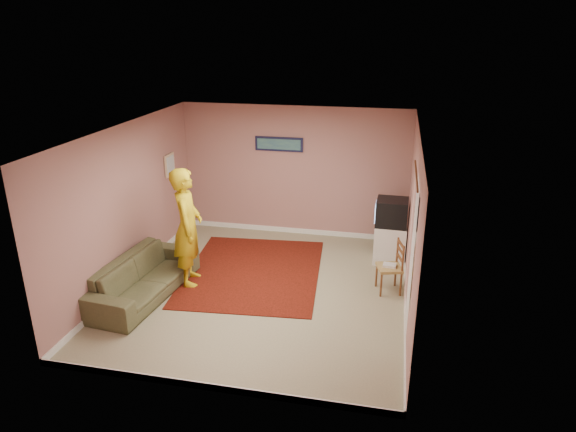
% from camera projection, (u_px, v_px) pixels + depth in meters
% --- Properties ---
extents(ground, '(5.00, 5.00, 0.00)m').
position_uv_depth(ground, '(264.00, 290.00, 8.32)').
color(ground, gray).
rests_on(ground, ground).
extents(wall_back, '(4.50, 0.02, 2.60)m').
position_uv_depth(wall_back, '(294.00, 172.00, 10.15)').
color(wall_back, '#A46F6C').
rests_on(wall_back, ground).
extents(wall_front, '(4.50, 0.02, 2.60)m').
position_uv_depth(wall_front, '(203.00, 293.00, 5.57)').
color(wall_front, '#A46F6C').
rests_on(wall_front, ground).
extents(wall_left, '(0.02, 5.00, 2.60)m').
position_uv_depth(wall_left, '(128.00, 205.00, 8.30)').
color(wall_left, '#A46F6C').
rests_on(wall_left, ground).
extents(wall_right, '(0.02, 5.00, 2.60)m').
position_uv_depth(wall_right, '(412.00, 226.00, 7.42)').
color(wall_right, '#A46F6C').
rests_on(wall_right, ground).
extents(ceiling, '(4.50, 5.00, 0.02)m').
position_uv_depth(ceiling, '(260.00, 131.00, 7.40)').
color(ceiling, silver).
rests_on(ceiling, wall_back).
extents(baseboard_back, '(4.50, 0.02, 0.10)m').
position_uv_depth(baseboard_back, '(294.00, 230.00, 10.58)').
color(baseboard_back, white).
rests_on(baseboard_back, ground).
extents(baseboard_front, '(4.50, 0.02, 0.10)m').
position_uv_depth(baseboard_front, '(210.00, 387.00, 6.02)').
color(baseboard_front, white).
rests_on(baseboard_front, ground).
extents(baseboard_left, '(0.02, 5.00, 0.10)m').
position_uv_depth(baseboard_left, '(136.00, 274.00, 8.74)').
color(baseboard_left, white).
rests_on(baseboard_left, ground).
extents(baseboard_right, '(0.02, 5.00, 0.10)m').
position_uv_depth(baseboard_right, '(405.00, 302.00, 7.86)').
color(baseboard_right, white).
rests_on(baseboard_right, ground).
extents(window, '(0.01, 1.10, 1.50)m').
position_uv_depth(window, '(414.00, 241.00, 6.54)').
color(window, black).
rests_on(window, wall_right).
extents(curtain_sheer, '(0.01, 0.75, 2.10)m').
position_uv_depth(curtain_sheer, '(412.00, 260.00, 6.48)').
color(curtain_sheer, white).
rests_on(curtain_sheer, wall_right).
extents(curtain_floral, '(0.01, 0.35, 2.10)m').
position_uv_depth(curtain_floral, '(410.00, 238.00, 7.12)').
color(curtain_floral, beige).
rests_on(curtain_floral, wall_right).
extents(curtain_rod, '(0.02, 1.40, 0.02)m').
position_uv_depth(curtain_rod, '(416.00, 175.00, 6.25)').
color(curtain_rod, brown).
rests_on(curtain_rod, wall_right).
extents(picture_back, '(0.95, 0.04, 0.28)m').
position_uv_depth(picture_back, '(279.00, 144.00, 9.98)').
color(picture_back, '#121433').
rests_on(picture_back, wall_back).
extents(picture_left, '(0.04, 0.38, 0.42)m').
position_uv_depth(picture_left, '(170.00, 165.00, 9.67)').
color(picture_left, beige).
rests_on(picture_left, wall_left).
extents(area_rug, '(2.50, 3.01, 0.02)m').
position_uv_depth(area_rug, '(253.00, 272.00, 8.91)').
color(area_rug, black).
rests_on(area_rug, ground).
extents(tv_cabinet, '(0.55, 0.50, 0.71)m').
position_uv_depth(tv_cabinet, '(390.00, 243.00, 9.21)').
color(tv_cabinet, white).
rests_on(tv_cabinet, ground).
extents(crt_tv, '(0.57, 0.51, 0.47)m').
position_uv_depth(crt_tv, '(392.00, 212.00, 9.00)').
color(crt_tv, black).
rests_on(crt_tv, tv_cabinet).
extents(chair_a, '(0.47, 0.46, 0.46)m').
position_uv_depth(chair_a, '(387.00, 221.00, 9.78)').
color(chair_a, '#A98852').
rests_on(chair_a, ground).
extents(dvd_player, '(0.37, 0.26, 0.06)m').
position_uv_depth(dvd_player, '(387.00, 224.00, 9.80)').
color(dvd_player, '#B7B7BC').
rests_on(dvd_player, chair_a).
extents(blue_throw, '(0.37, 0.05, 0.38)m').
position_uv_depth(blue_throw, '(388.00, 213.00, 9.72)').
color(blue_throw, '#8BBFE4').
rests_on(blue_throw, chair_a).
extents(chair_b, '(0.46, 0.47, 0.47)m').
position_uv_depth(chair_b, '(390.00, 262.00, 8.10)').
color(chair_b, '#A98852').
rests_on(chair_b, ground).
extents(game_console, '(0.21, 0.16, 0.04)m').
position_uv_depth(game_console, '(390.00, 265.00, 8.12)').
color(game_console, white).
rests_on(game_console, chair_b).
extents(sofa, '(1.06, 2.23, 0.63)m').
position_uv_depth(sofa, '(143.00, 277.00, 8.05)').
color(sofa, brown).
rests_on(sofa, ground).
extents(person, '(0.65, 0.82, 1.96)m').
position_uv_depth(person, '(188.00, 227.00, 8.25)').
color(person, gold).
rests_on(person, ground).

